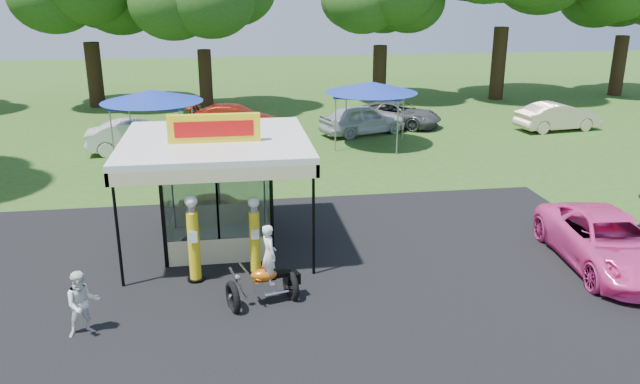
# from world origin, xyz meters

# --- Properties ---
(ground) EXTENTS (120.00, 120.00, 0.00)m
(ground) POSITION_xyz_m (0.00, 0.00, 0.00)
(ground) COLOR #2D4F18
(ground) RESTS_ON ground
(asphalt_apron) EXTENTS (20.00, 14.00, 0.04)m
(asphalt_apron) POSITION_xyz_m (0.00, 2.00, 0.02)
(asphalt_apron) COLOR black
(asphalt_apron) RESTS_ON ground
(gas_station_kiosk) EXTENTS (5.40, 5.40, 4.18)m
(gas_station_kiosk) POSITION_xyz_m (-2.00, 4.99, 1.78)
(gas_station_kiosk) COLOR white
(gas_station_kiosk) RESTS_ON ground
(gas_pump_left) EXTENTS (0.46, 0.46, 2.47)m
(gas_pump_left) POSITION_xyz_m (-2.65, 2.52, 1.18)
(gas_pump_left) COLOR black
(gas_pump_left) RESTS_ON ground
(gas_pump_right) EXTENTS (0.42, 0.42, 2.25)m
(gas_pump_right) POSITION_xyz_m (-1.03, 2.77, 1.08)
(gas_pump_right) COLOR black
(gas_pump_right) RESTS_ON ground
(motorcycle) EXTENTS (1.92, 1.31, 2.18)m
(motorcycle) POSITION_xyz_m (-0.82, 1.02, 0.85)
(motorcycle) COLOR black
(motorcycle) RESTS_ON ground
(spare_tires) EXTENTS (0.81, 0.55, 0.68)m
(spare_tires) POSITION_xyz_m (-2.83, 4.10, 0.33)
(spare_tires) COLOR black
(spare_tires) RESTS_ON ground
(kiosk_car) EXTENTS (2.82, 1.13, 0.96)m
(kiosk_car) POSITION_xyz_m (-2.00, 7.20, 0.48)
(kiosk_car) COLOR yellow
(kiosk_car) RESTS_ON ground
(pink_sedan) EXTENTS (3.03, 5.66, 1.51)m
(pink_sedan) POSITION_xyz_m (8.86, 1.76, 0.76)
(pink_sedan) COLOR #FF45A6
(pink_sedan) RESTS_ON ground
(spectator_west) EXTENTS (0.92, 0.82, 1.57)m
(spectator_west) POSITION_xyz_m (-5.04, 0.14, 0.79)
(spectator_west) COLOR white
(spectator_west) RESTS_ON ground
(bg_car_a) EXTENTS (4.83, 2.05, 1.55)m
(bg_car_a) POSITION_xyz_m (-5.93, 17.10, 0.78)
(bg_car_a) COLOR silver
(bg_car_a) RESTS_ON ground
(bg_car_b) EXTENTS (5.39, 3.45, 1.45)m
(bg_car_b) POSITION_xyz_m (-1.21, 21.19, 0.73)
(bg_car_b) COLOR maroon
(bg_car_b) RESTS_ON ground
(bg_car_c) EXTENTS (5.09, 3.36, 1.61)m
(bg_car_c) POSITION_xyz_m (5.57, 19.33, 0.81)
(bg_car_c) COLOR silver
(bg_car_c) RESTS_ON ground
(bg_car_d) EXTENTS (5.22, 4.98, 1.37)m
(bg_car_d) POSITION_xyz_m (8.04, 21.08, 0.69)
(bg_car_d) COLOR #4E4F51
(bg_car_d) RESTS_ON ground
(bg_car_e) EXTENTS (4.81, 2.23, 1.53)m
(bg_car_e) POSITION_xyz_m (16.47, 18.64, 0.76)
(bg_car_e) COLOR beige
(bg_car_e) RESTS_ON ground
(tent_west) EXTENTS (4.57, 4.57, 3.20)m
(tent_west) POSITION_xyz_m (-4.95, 15.72, 2.89)
(tent_west) COLOR gray
(tent_west) RESTS_ON ground
(tent_east) EXTENTS (4.57, 4.57, 3.20)m
(tent_east) POSITION_xyz_m (5.41, 16.77, 2.89)
(tent_east) COLOR gray
(tent_east) RESTS_ON ground
(oak_far_d) EXTENTS (8.83, 8.83, 10.51)m
(oak_far_d) POSITION_xyz_m (8.97, 29.52, 6.70)
(oak_far_d) COLOR black
(oak_far_d) RESTS_ON ground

